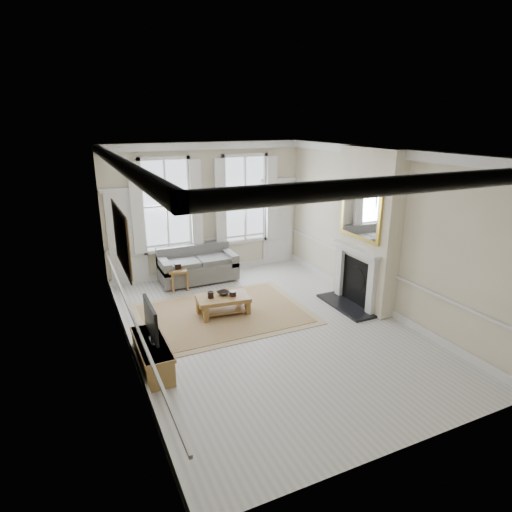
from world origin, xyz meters
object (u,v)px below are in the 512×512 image
sofa (197,267)px  side_table (178,273)px  coffee_table (223,300)px  tv_stand (152,355)px

sofa → side_table: sofa is taller
side_table → coffee_table: bearing=-74.2°
coffee_table → tv_stand: (-1.77, -1.44, -0.09)m
sofa → side_table: 0.73m
coffee_table → sofa: bearing=94.0°
sofa → coffee_table: size_ratio=1.65×
coffee_table → tv_stand: size_ratio=0.85×
side_table → coffee_table: 1.82m
coffee_table → tv_stand: 2.28m
sofa → side_table: size_ratio=3.60×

